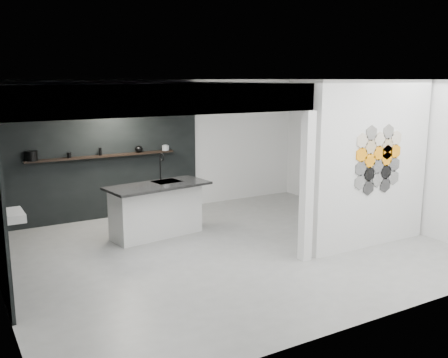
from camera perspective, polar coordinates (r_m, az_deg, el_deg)
floor at (r=8.44m, az=0.44°, el=-8.13°), size 7.00×6.00×0.01m
partition_panel at (r=8.69m, az=16.67°, el=1.54°), size 2.45×0.15×2.80m
bay_clad_back at (r=10.32m, az=-14.31°, el=1.90°), size 4.40×0.04×2.35m
bulkhead at (r=8.32m, az=-10.98°, el=9.37°), size 4.40×4.00×0.40m
corner_column at (r=7.78m, az=9.43°, el=-0.93°), size 0.16×0.16×2.35m
fascia_beam at (r=6.54m, az=-5.33°, el=9.02°), size 4.40×0.16×0.40m
wall_basin at (r=7.94m, az=-23.37°, el=-3.90°), size 0.40×0.60×0.12m
display_shelf at (r=10.23m, az=-13.64°, el=2.56°), size 3.00×0.15×0.04m
kitchen_island at (r=9.12m, az=-7.74°, el=-3.43°), size 1.92×1.05×1.47m
stockpot at (r=9.93m, az=-21.16°, el=2.49°), size 0.27×0.27×0.18m
kettle at (r=10.45m, az=-9.71°, el=3.40°), size 0.21×0.21×0.14m
glass_bowl at (r=10.68m, az=-6.70°, el=3.56°), size 0.17×0.17×0.11m
glass_vase at (r=10.67m, az=-6.70°, el=3.59°), size 0.11×0.11×0.12m
bottle_dark at (r=10.20m, az=-13.97°, el=3.07°), size 0.07×0.07×0.15m
utensil_cup at (r=10.06m, az=-17.28°, el=2.62°), size 0.10×0.10×0.10m
hex_tile_cluster at (r=8.64m, az=17.27°, el=2.16°), size 1.04×0.02×1.16m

